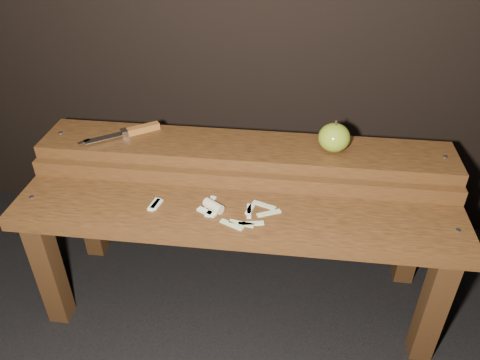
# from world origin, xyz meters

# --- Properties ---
(ground) EXTENTS (60.00, 60.00, 0.00)m
(ground) POSITION_xyz_m (0.00, 0.00, 0.00)
(ground) COLOR black
(bench_front_tier) EXTENTS (1.20, 0.20, 0.42)m
(bench_front_tier) POSITION_xyz_m (0.00, -0.06, 0.35)
(bench_front_tier) COLOR #3A210E
(bench_front_tier) RESTS_ON ground
(bench_rear_tier) EXTENTS (1.20, 0.21, 0.50)m
(bench_rear_tier) POSITION_xyz_m (0.00, 0.17, 0.41)
(bench_rear_tier) COLOR #3A210E
(bench_rear_tier) RESTS_ON ground
(apple) EXTENTS (0.09, 0.09, 0.09)m
(apple) POSITION_xyz_m (0.25, 0.17, 0.54)
(apple) COLOR olive
(apple) RESTS_ON bench_rear_tier
(knife) EXTENTS (0.21, 0.16, 0.02)m
(knife) POSITION_xyz_m (-0.34, 0.19, 0.51)
(knife) COLOR #985521
(knife) RESTS_ON bench_rear_tier
(apple_scraps) EXTENTS (0.35, 0.13, 0.03)m
(apple_scraps) POSITION_xyz_m (-0.05, -0.05, 0.43)
(apple_scraps) COLOR beige
(apple_scraps) RESTS_ON bench_front_tier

